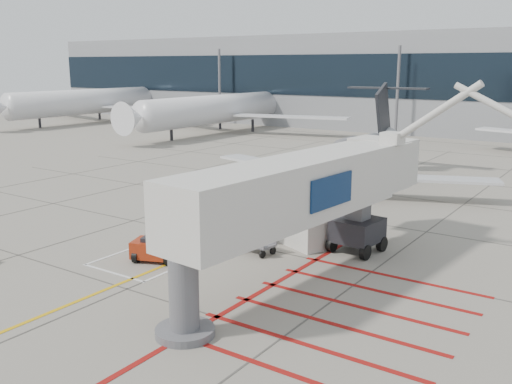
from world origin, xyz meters
The scene contains 10 objects.
ground_plane centered at (0.00, 0.00, 0.00)m, with size 260.00×260.00×0.00m, color gray.
regional_jet centered at (-0.72, 14.48, 3.90)m, with size 23.61×29.77×7.80m, color silver, non-canonical shape.
jet_bridge centered at (5.57, 0.53, 3.75)m, with size 8.87×18.73×7.49m, color silver, non-canonical shape.
pushback_tug centered at (-1.58, -0.55, 0.66)m, with size 2.25×1.41×1.31m, color #9F290F, non-canonical shape.
baggage_cart centered at (2.01, 3.23, 0.54)m, with size 1.72×1.09×1.09m, color #5D5D62, non-canonical shape.
ground_power_unit centered at (3.42, 5.58, 0.99)m, with size 2.50×1.46×1.98m, color silver, non-canonical shape.
cone_nose centered at (-4.76, 4.69, 0.24)m, with size 0.34×0.34×0.47m, color #F7410D.
cone_side centered at (3.26, 7.48, 0.26)m, with size 0.38×0.38×0.52m, color orange.
bg_aircraft_a centered at (-59.37, 46.00, 6.16)m, with size 36.96×41.06×12.32m, color silver, non-canonical shape.
bg_aircraft_b centered at (-32.33, 46.00, 6.00)m, with size 36.01×40.01×12.00m, color silver, non-canonical shape.
Camera 1 is at (17.85, -20.09, 9.61)m, focal length 40.00 mm.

